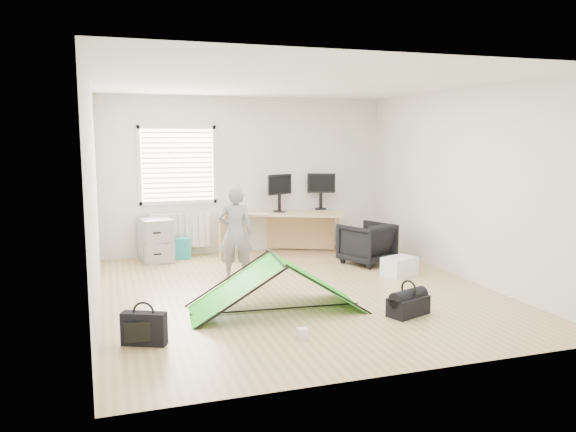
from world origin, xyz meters
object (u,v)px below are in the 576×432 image
object	(u,v)px
filing_cabinet	(155,240)
monitor_left	(279,198)
duffel_bag	(408,306)
desk	(283,233)
monitor_right	(321,196)
thermos	(283,206)
person	(235,233)
kite	(276,284)
office_chair	(367,243)
storage_crate	(399,266)
laptop_bag	(144,329)

from	to	relation	value
filing_cabinet	monitor_left	xyz separation A→B (m)	(2.14, 0.06, 0.61)
monitor_left	duffel_bag	distance (m)	3.92
desk	duffel_bag	size ratio (longest dim) A/B	4.28
monitor_right	thermos	size ratio (longest dim) A/B	2.22
person	kite	distance (m)	1.59
monitor_right	person	world-z (taller)	person
monitor_right	desk	bearing A→B (deg)	-146.29
filing_cabinet	office_chair	xyz separation A→B (m)	(3.20, -1.23, -0.02)
person	storage_crate	xyz separation A→B (m)	(2.36, -0.49, -0.54)
desk	storage_crate	bearing A→B (deg)	-35.44
thermos	duffel_bag	distance (m)	3.83
filing_cabinet	office_chair	distance (m)	3.43
storage_crate	thermos	bearing A→B (deg)	119.21
kite	laptop_bag	world-z (taller)	kite
office_chair	kite	distance (m)	2.80
kite	monitor_right	bearing A→B (deg)	66.10
office_chair	storage_crate	bearing A→B (deg)	75.62
desk	storage_crate	xyz separation A→B (m)	(1.17, -2.02, -0.23)
person	kite	size ratio (longest dim) A/B	0.67
monitor_left	duffel_bag	bearing A→B (deg)	-107.02
desk	filing_cabinet	bearing A→B (deg)	-156.52
person	laptop_bag	xyz separation A→B (m)	(-1.42, -2.20, -0.51)
monitor_left	duffel_bag	size ratio (longest dim) A/B	1.03
desk	person	distance (m)	1.96
monitor_left	laptop_bag	distance (m)	4.67
monitor_left	duffel_bag	xyz separation A→B (m)	(0.38, -3.80, -0.85)
office_chair	duffel_bag	distance (m)	2.62
duffel_bag	office_chair	bearing A→B (deg)	54.26
desk	laptop_bag	distance (m)	4.55
thermos	office_chair	size ratio (longest dim) A/B	0.31
monitor_right	monitor_left	bearing A→B (deg)	-152.95
laptop_bag	duffel_bag	distance (m)	2.94
storage_crate	laptop_bag	world-z (taller)	laptop_bag
office_chair	person	size ratio (longest dim) A/B	0.54
kite	monitor_left	bearing A→B (deg)	77.59
thermos	office_chair	bearing A→B (deg)	-50.69
monitor_right	storage_crate	xyz separation A→B (m)	(0.39, -2.21, -0.82)
filing_cabinet	monitor_right	xyz separation A→B (m)	(2.95, 0.16, 0.60)
person	laptop_bag	distance (m)	2.67
desk	storage_crate	size ratio (longest dim) A/B	4.40
monitor_left	thermos	xyz separation A→B (m)	(0.06, -0.05, -0.13)
office_chair	kite	bearing A→B (deg)	18.11
filing_cabinet	duffel_bag	bearing A→B (deg)	-67.55
office_chair	storage_crate	distance (m)	0.86
laptop_bag	duffel_bag	xyz separation A→B (m)	(2.94, 0.02, -0.06)
desk	duffel_bag	bearing A→B (deg)	-60.36
filing_cabinet	laptop_bag	distance (m)	3.79
storage_crate	duffel_bag	world-z (taller)	storage_crate
desk	duffel_bag	world-z (taller)	desk
filing_cabinet	storage_crate	xyz separation A→B (m)	(3.34, -2.05, -0.22)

